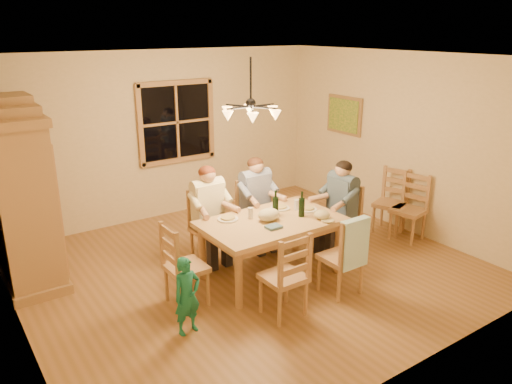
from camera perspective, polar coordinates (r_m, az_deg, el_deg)
floor at (r=6.64m, az=-0.54°, el=-8.76°), size 5.50×5.50×0.00m
ceiling at (r=5.91m, az=-0.62°, el=15.20°), size 5.50×5.00×0.02m
wall_back at (r=8.27m, az=-10.35°, el=6.39°), size 5.50×0.02×2.70m
wall_left at (r=5.21m, az=-26.57°, el=-2.44°), size 0.02×5.00×2.70m
wall_right at (r=7.96m, az=16.16°, el=5.49°), size 0.02×5.00×2.70m
window at (r=8.29m, az=-9.06°, el=7.89°), size 1.30×0.06×1.30m
painting at (r=8.68m, az=10.04°, el=8.65°), size 0.06×0.78×0.64m
chandelier at (r=5.98m, az=-0.60°, el=9.23°), size 0.77×0.68×0.71m
armoire at (r=6.63m, az=-25.28°, el=-0.74°), size 0.66×1.40×2.30m
dining_table at (r=6.21m, az=1.74°, el=-4.10°), size 1.71×1.05×0.76m
chair_far_left at (r=6.76m, az=-5.32°, el=-5.49°), size 0.44×0.42×0.99m
chair_far_right at (r=7.13m, az=-0.00°, el=-4.10°), size 0.44×0.42×0.99m
chair_near_left at (r=5.55m, az=3.13°, el=-11.07°), size 0.44×0.42×0.99m
chair_near_right at (r=6.05m, az=9.61°, el=-8.66°), size 0.44×0.42×0.99m
chair_end_left at (r=5.80m, az=-7.93°, el=-9.86°), size 0.42×0.44×0.99m
chair_end_right at (r=7.06m, az=9.51°, el=-4.59°), size 0.42×0.44×0.99m
adult_woman at (r=6.56m, az=-5.46°, el=-1.19°), size 0.40×0.42×0.87m
adult_plaid_man at (r=6.94m, az=-0.00°, el=0.01°), size 0.40×0.42×0.87m
adult_slate_man at (r=6.87m, az=9.74°, el=-0.46°), size 0.42×0.40×0.87m
towel at (r=5.76m, az=11.13°, el=-5.81°), size 0.38×0.10×0.58m
wine_bottle_a at (r=6.25m, az=2.24°, el=-1.29°), size 0.08×0.08×0.33m
wine_bottle_b at (r=6.24m, az=5.25°, el=-1.38°), size 0.08×0.08×0.33m
plate_woman at (r=6.18m, az=-3.23°, el=-3.10°), size 0.26×0.26×0.02m
plate_plaid at (r=6.54m, az=2.75°, el=-1.84°), size 0.26×0.26×0.02m
plate_slate at (r=6.52m, az=5.84°, el=-1.98°), size 0.26×0.26×0.02m
wine_glass_a at (r=6.19m, az=-0.64°, el=-2.42°), size 0.06×0.06×0.14m
wine_glass_b at (r=6.49m, az=4.66°, el=-1.47°), size 0.06×0.06×0.14m
cap at (r=6.23m, az=7.53°, el=-2.58°), size 0.20×0.20×0.11m
napkin at (r=5.92m, az=2.02°, el=-4.01°), size 0.18×0.14×0.03m
cloth_bundle at (r=6.12m, az=1.46°, el=-2.60°), size 0.28×0.22×0.15m
child at (r=5.24m, az=-7.87°, el=-11.67°), size 0.33×0.24×0.84m
chair_spare_front at (r=7.73m, az=16.90°, el=-3.09°), size 0.50×0.52×0.99m
chair_spare_back at (r=7.93m, az=14.98°, el=-2.37°), size 0.55×0.56×0.99m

